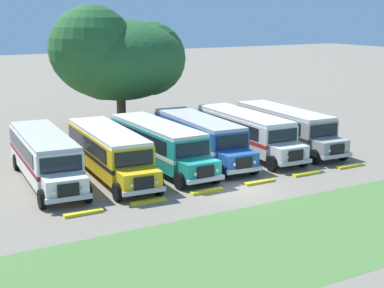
% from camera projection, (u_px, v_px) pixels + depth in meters
% --- Properties ---
extents(ground_plane, '(220.00, 220.00, 0.00)m').
position_uv_depth(ground_plane, '(238.00, 189.00, 32.79)').
color(ground_plane, slate).
extents(foreground_grass_strip, '(80.00, 8.62, 0.01)m').
position_uv_depth(foreground_grass_strip, '(324.00, 229.00, 26.83)').
color(foreground_grass_strip, '#4C7538').
rests_on(foreground_grass_strip, ground_plane).
extents(parked_bus_slot_0, '(3.44, 10.96, 2.82)m').
position_uv_depth(parked_bus_slot_0, '(45.00, 155.00, 34.07)').
color(parked_bus_slot_0, silver).
rests_on(parked_bus_slot_0, ground_plane).
extents(parked_bus_slot_1, '(3.32, 10.94, 2.82)m').
position_uv_depth(parked_bus_slot_1, '(109.00, 150.00, 35.23)').
color(parked_bus_slot_1, yellow).
rests_on(parked_bus_slot_1, ground_plane).
extents(parked_bus_slot_2, '(2.73, 10.85, 2.82)m').
position_uv_depth(parked_bus_slot_2, '(159.00, 143.00, 37.14)').
color(parked_bus_slot_2, teal).
rests_on(parked_bus_slot_2, ground_plane).
extents(parked_bus_slot_3, '(3.25, 10.92, 2.82)m').
position_uv_depth(parked_bus_slot_3, '(200.00, 136.00, 39.20)').
color(parked_bus_slot_3, '#23519E').
rests_on(parked_bus_slot_3, ground_plane).
extents(parked_bus_slot_4, '(3.08, 10.89, 2.82)m').
position_uv_depth(parked_bus_slot_4, '(246.00, 131.00, 40.91)').
color(parked_bus_slot_4, silver).
rests_on(parked_bus_slot_4, ground_plane).
extents(parked_bus_slot_5, '(3.19, 10.91, 2.82)m').
position_uv_depth(parked_bus_slot_5, '(286.00, 126.00, 42.57)').
color(parked_bus_slot_5, '#9E9993').
rests_on(parked_bus_slot_5, ground_plane).
extents(curb_wheelstop_0, '(2.00, 0.36, 0.15)m').
position_uv_depth(curb_wheelstop_0, '(83.00, 213.00, 28.74)').
color(curb_wheelstop_0, yellow).
rests_on(curb_wheelstop_0, ground_plane).
extents(curb_wheelstop_1, '(2.00, 0.36, 0.15)m').
position_uv_depth(curb_wheelstop_1, '(149.00, 201.00, 30.49)').
color(curb_wheelstop_1, yellow).
rests_on(curb_wheelstop_1, ground_plane).
extents(curb_wheelstop_2, '(2.00, 0.36, 0.15)m').
position_uv_depth(curb_wheelstop_2, '(207.00, 191.00, 32.23)').
color(curb_wheelstop_2, yellow).
rests_on(curb_wheelstop_2, ground_plane).
extents(curb_wheelstop_3, '(2.00, 0.36, 0.15)m').
position_uv_depth(curb_wheelstop_3, '(259.00, 182.00, 33.97)').
color(curb_wheelstop_3, yellow).
rests_on(curb_wheelstop_3, ground_plane).
extents(curb_wheelstop_4, '(2.00, 0.36, 0.15)m').
position_uv_depth(curb_wheelstop_4, '(307.00, 174.00, 35.71)').
color(curb_wheelstop_4, yellow).
rests_on(curb_wheelstop_4, ground_plane).
extents(curb_wheelstop_5, '(2.00, 0.36, 0.15)m').
position_uv_depth(curb_wheelstop_5, '(350.00, 166.00, 37.45)').
color(curb_wheelstop_5, yellow).
rests_on(curb_wheelstop_5, ground_plane).
extents(broad_shade_tree, '(12.62, 11.92, 10.35)m').
position_uv_depth(broad_shade_tree, '(117.00, 58.00, 48.38)').
color(broad_shade_tree, brown).
rests_on(broad_shade_tree, ground_plane).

